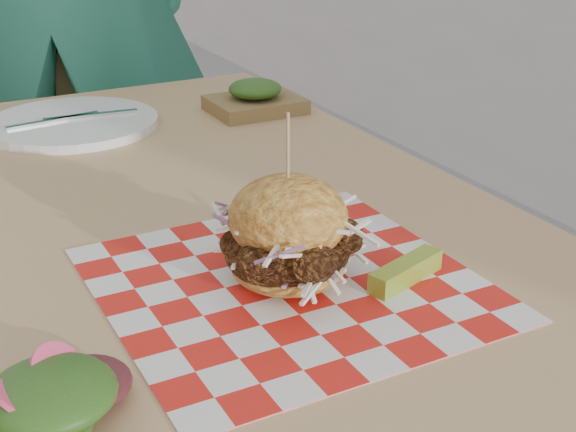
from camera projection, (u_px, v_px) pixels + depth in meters
name	position (u px, v px, depth m)	size (l,w,h in m)	color
patio_table	(161.00, 273.00, 0.99)	(0.80, 1.20, 0.75)	tan
patio_chair	(15.00, 154.00, 1.76)	(0.51, 0.51, 0.95)	tan
paper_liner	(288.00, 283.00, 0.80)	(0.36, 0.36, 0.00)	red
sandwich	(288.00, 238.00, 0.78)	(0.16, 0.16, 0.18)	gold
pickle_spear	(406.00, 271.00, 0.80)	(0.10, 0.02, 0.02)	olive
side_salad	(47.00, 411.00, 0.59)	(0.14, 0.13, 0.05)	#3F1419
place_setting	(73.00, 123.00, 1.28)	(0.27, 0.27, 0.02)	white
kraft_tray	(255.00, 99.00, 1.36)	(0.15, 0.12, 0.06)	olive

